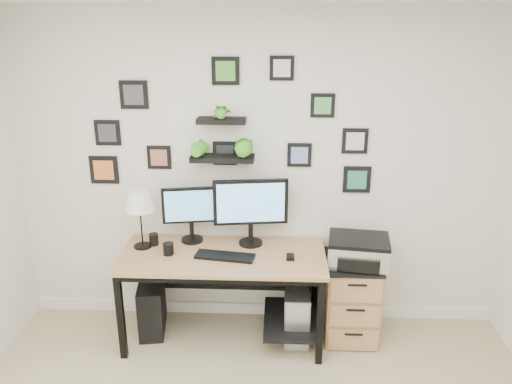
# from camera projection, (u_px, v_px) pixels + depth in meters

# --- Properties ---
(room) EXTENTS (4.00, 4.00, 4.00)m
(room) POSITION_uv_depth(u_px,v_px,m) (260.00, 308.00, 4.43)
(room) COLOR tan
(room) RESTS_ON ground
(desk) EXTENTS (1.60, 0.70, 0.75)m
(desk) POSITION_uv_depth(u_px,v_px,m) (228.00, 267.00, 3.95)
(desk) COLOR tan
(desk) RESTS_ON ground
(monitor_left) EXTENTS (0.45, 0.21, 0.47)m
(monitor_left) POSITION_uv_depth(u_px,v_px,m) (191.00, 210.00, 4.03)
(monitor_left) COLOR black
(monitor_left) RESTS_ON desk
(monitor_right) EXTENTS (0.59, 0.22, 0.55)m
(monitor_right) POSITION_uv_depth(u_px,v_px,m) (251.00, 207.00, 3.95)
(monitor_right) COLOR black
(monitor_right) RESTS_ON desk
(keyboard) EXTENTS (0.47, 0.21, 0.02)m
(keyboard) POSITION_uv_depth(u_px,v_px,m) (225.00, 256.00, 3.83)
(keyboard) COLOR black
(keyboard) RESTS_ON desk
(mouse) EXTENTS (0.06, 0.09, 0.03)m
(mouse) POSITION_uv_depth(u_px,v_px,m) (290.00, 257.00, 3.81)
(mouse) COLOR black
(mouse) RESTS_ON desk
(table_lamp) EXTENTS (0.23, 0.23, 0.48)m
(table_lamp) POSITION_uv_depth(u_px,v_px,m) (139.00, 202.00, 3.89)
(table_lamp) COLOR black
(table_lamp) RESTS_ON desk
(mug) EXTENTS (0.08, 0.08, 0.09)m
(mug) POSITION_uv_depth(u_px,v_px,m) (168.00, 249.00, 3.87)
(mug) COLOR black
(mug) RESTS_ON desk
(pen_cup) EXTENTS (0.07, 0.07, 0.10)m
(pen_cup) POSITION_uv_depth(u_px,v_px,m) (154.00, 239.00, 4.03)
(pen_cup) COLOR black
(pen_cup) RESTS_ON desk
(pc_tower_black) EXTENTS (0.26, 0.46, 0.44)m
(pc_tower_black) POSITION_uv_depth(u_px,v_px,m) (152.00, 306.00, 4.16)
(pc_tower_black) COLOR black
(pc_tower_black) RESTS_ON ground
(pc_tower_grey) EXTENTS (0.20, 0.45, 0.45)m
(pc_tower_grey) POSITION_uv_depth(u_px,v_px,m) (297.00, 312.00, 4.06)
(pc_tower_grey) COLOR gray
(pc_tower_grey) RESTS_ON ground
(file_cabinet) EXTENTS (0.43, 0.53, 0.67)m
(file_cabinet) POSITION_uv_depth(u_px,v_px,m) (350.00, 298.00, 4.06)
(file_cabinet) COLOR tan
(file_cabinet) RESTS_ON ground
(printer) EXTENTS (0.50, 0.42, 0.21)m
(printer) POSITION_uv_depth(u_px,v_px,m) (358.00, 251.00, 3.89)
(printer) COLOR silver
(printer) RESTS_ON file_cabinet
(wall_decor) EXTENTS (2.28, 0.18, 1.07)m
(wall_decor) POSITION_uv_depth(u_px,v_px,m) (225.00, 134.00, 3.88)
(wall_decor) COLOR black
(wall_decor) RESTS_ON ground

